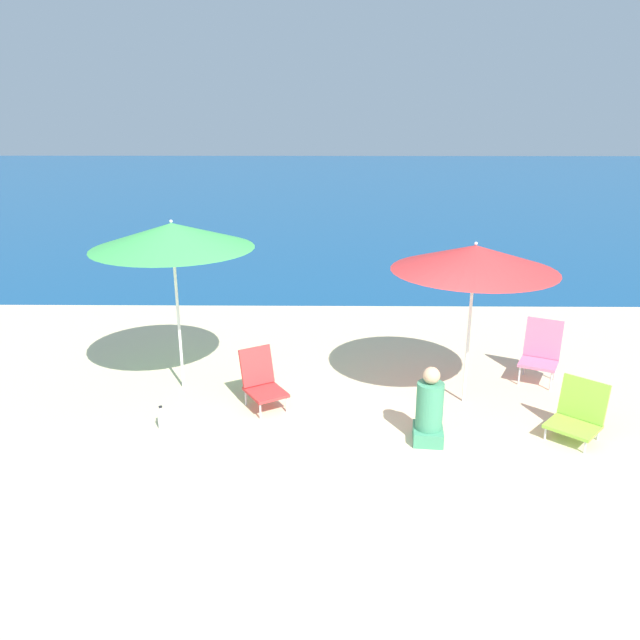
# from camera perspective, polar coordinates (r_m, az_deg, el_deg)

# --- Properties ---
(ground_plane) EXTENTS (60.00, 60.00, 0.00)m
(ground_plane) POSITION_cam_1_polar(r_m,az_deg,el_deg) (6.10, 5.36, -15.85)
(ground_plane) COLOR beige
(sea_water) EXTENTS (60.00, 40.00, 0.01)m
(sea_water) POSITION_cam_1_polar(r_m,az_deg,el_deg) (31.23, 1.60, 12.30)
(sea_water) COLOR navy
(sea_water) RESTS_ON ground
(beach_umbrella_green) EXTENTS (1.99, 1.99, 2.20)m
(beach_umbrella_green) POSITION_cam_1_polar(r_m,az_deg,el_deg) (7.81, -13.37, 7.49)
(beach_umbrella_green) COLOR white
(beach_umbrella_green) RESTS_ON ground
(beach_umbrella_red) EXTENTS (1.94, 1.94, 2.02)m
(beach_umbrella_red) POSITION_cam_1_polar(r_m,az_deg,el_deg) (7.45, 13.97, 5.51)
(beach_umbrella_red) COLOR white
(beach_umbrella_red) RESTS_ON ground
(beach_chair_red) EXTENTS (0.65, 0.70, 0.70)m
(beach_chair_red) POSITION_cam_1_polar(r_m,az_deg,el_deg) (7.65, -5.37, -5.47)
(beach_chair_red) COLOR silver
(beach_chair_red) RESTS_ON ground
(beach_chair_lime) EXTENTS (0.71, 0.71, 0.64)m
(beach_chair_lime) POSITION_cam_1_polar(r_m,az_deg,el_deg) (7.50, 22.53, -7.86)
(beach_chair_lime) COLOR silver
(beach_chair_lime) RESTS_ON ground
(beach_chair_pink) EXTENTS (0.64, 0.65, 0.82)m
(beach_chair_pink) POSITION_cam_1_polar(r_m,az_deg,el_deg) (8.80, 19.55, -2.63)
(beach_chair_pink) COLOR silver
(beach_chair_pink) RESTS_ON ground
(person_seated_near) EXTENTS (0.36, 0.41, 0.87)m
(person_seated_near) POSITION_cam_1_polar(r_m,az_deg,el_deg) (6.91, 9.96, -8.20)
(person_seated_near) COLOR #3F8C66
(person_seated_near) RESTS_ON ground
(water_bottle) EXTENTS (0.08, 0.08, 0.28)m
(water_bottle) POSITION_cam_1_polar(r_m,az_deg,el_deg) (7.40, -14.28, -8.81)
(water_bottle) COLOR silver
(water_bottle) RESTS_ON ground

